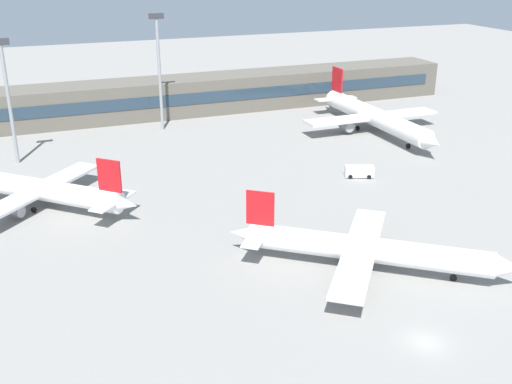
# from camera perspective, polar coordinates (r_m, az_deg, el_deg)

# --- Properties ---
(ground_plane) EXTENTS (400.00, 400.00, 0.00)m
(ground_plane) POSITION_cam_1_polar(r_m,az_deg,el_deg) (100.09, 2.04, -1.30)
(ground_plane) COLOR gray
(terminal_building) EXTENTS (148.07, 12.13, 9.00)m
(terminal_building) POSITION_cam_1_polar(r_m,az_deg,el_deg) (157.23, -7.35, 8.84)
(terminal_building) COLOR #5B564C
(terminal_building) RESTS_ON ground_plane
(airplane_near) EXTENTS (31.57, 26.05, 9.35)m
(airplane_near) POSITION_cam_1_polar(r_m,az_deg,el_deg) (80.89, 10.46, -5.32)
(airplane_near) COLOR white
(airplane_near) RESTS_ON ground_plane
(airplane_mid) EXTENTS (31.02, 29.80, 9.84)m
(airplane_mid) POSITION_cam_1_polar(r_m,az_deg,el_deg) (105.63, -20.18, 0.33)
(airplane_mid) COLOR white
(airplane_mid) RESTS_ON ground_plane
(airplane_far) EXTENTS (32.61, 46.96, 11.62)m
(airplane_far) POSITION_cam_1_polar(r_m,az_deg,el_deg) (142.47, 11.02, 6.87)
(airplane_far) COLOR silver
(airplane_far) RESTS_ON ground_plane
(service_van_white) EXTENTS (5.57, 3.84, 2.08)m
(service_van_white) POSITION_cam_1_polar(r_m,az_deg,el_deg) (113.90, 9.58, 1.92)
(service_van_white) COLOR white
(service_van_white) RESTS_ON ground_plane
(floodlight_tower_west) EXTENTS (3.20, 0.80, 26.09)m
(floodlight_tower_west) POSITION_cam_1_polar(r_m,az_deg,el_deg) (141.14, -9.02, 11.66)
(floodlight_tower_west) COLOR gray
(floodlight_tower_west) RESTS_ON ground_plane
(floodlight_tower_east) EXTENTS (3.20, 0.80, 23.92)m
(floodlight_tower_east) POSITION_cam_1_polar(r_m,az_deg,el_deg) (125.52, -22.12, 8.58)
(floodlight_tower_east) COLOR gray
(floodlight_tower_east) RESTS_ON ground_plane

